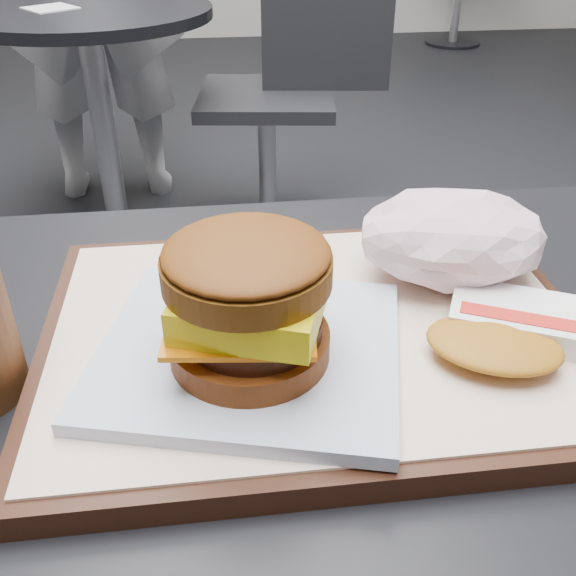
# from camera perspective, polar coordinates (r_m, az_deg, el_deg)

# --- Properties ---
(serving_tray) EXTENTS (0.38, 0.28, 0.02)m
(serving_tray) POSITION_cam_1_polar(r_m,az_deg,el_deg) (0.46, 2.50, -4.17)
(serving_tray) COLOR black
(serving_tray) RESTS_ON customer_table
(breakfast_sandwich) EXTENTS (0.23, 0.21, 0.09)m
(breakfast_sandwich) POSITION_cam_1_polar(r_m,az_deg,el_deg) (0.39, -3.49, -2.27)
(breakfast_sandwich) COLOR white
(breakfast_sandwich) RESTS_ON serving_tray
(hash_brown) EXTENTS (0.13, 0.12, 0.02)m
(hash_brown) POSITION_cam_1_polar(r_m,az_deg,el_deg) (0.45, 18.93, -3.47)
(hash_brown) COLOR white
(hash_brown) RESTS_ON serving_tray
(crumpled_wrapper) EXTENTS (0.14, 0.11, 0.06)m
(crumpled_wrapper) POSITION_cam_1_polar(r_m,az_deg,el_deg) (0.51, 14.48, 4.37)
(crumpled_wrapper) COLOR white
(crumpled_wrapper) RESTS_ON serving_tray
(neighbor_table) EXTENTS (0.70, 0.70, 0.75)m
(neighbor_table) POSITION_cam_1_polar(r_m,az_deg,el_deg) (2.04, -16.68, 17.22)
(neighbor_table) COLOR black
(neighbor_table) RESTS_ON ground
(napkin) EXTENTS (0.17, 0.17, 0.00)m
(napkin) POSITION_cam_1_polar(r_m,az_deg,el_deg) (2.00, -20.38, 22.29)
(napkin) COLOR silver
(napkin) RESTS_ON neighbor_table
(neighbor_chair) EXTENTS (0.63, 0.47, 0.88)m
(neighbor_chair) POSITION_cam_1_polar(r_m,az_deg,el_deg) (2.12, -0.06, 17.92)
(neighbor_chair) COLOR #AEAFB4
(neighbor_chair) RESTS_ON ground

